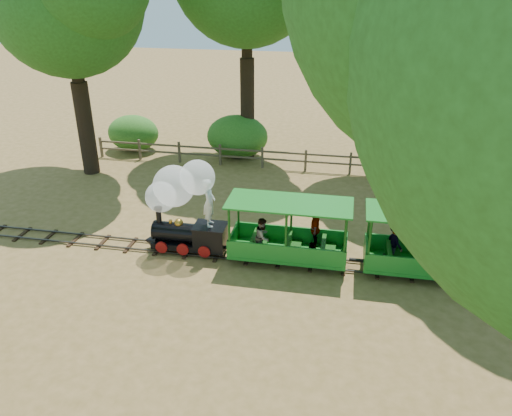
% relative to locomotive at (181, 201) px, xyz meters
% --- Properties ---
extents(ground, '(90.00, 90.00, 0.00)m').
position_rel_locomotive_xyz_m(ground, '(2.14, -0.07, -1.78)').
color(ground, '#A27B45').
rests_on(ground, ground).
extents(track, '(22.00, 1.00, 0.10)m').
position_rel_locomotive_xyz_m(track, '(2.14, -0.07, -1.71)').
color(track, '#3F3D3A').
rests_on(track, ground).
extents(locomotive, '(2.77, 1.31, 3.19)m').
position_rel_locomotive_xyz_m(locomotive, '(0.00, 0.00, 0.00)').
color(locomotive, black).
rests_on(locomotive, ground).
extents(carriage_front, '(3.75, 1.56, 1.95)m').
position_rel_locomotive_xyz_m(carriage_front, '(3.41, -0.06, -0.95)').
color(carriage_front, '#1B7B22').
rests_on(carriage_front, track).
extents(carriage_rear, '(3.75, 1.53, 1.95)m').
position_rel_locomotive_xyz_m(carriage_rear, '(7.45, -0.05, -1.00)').
color(carriage_rear, '#1B7B22').
rests_on(carriage_rear, track).
extents(fence, '(18.10, 0.10, 1.00)m').
position_rel_locomotive_xyz_m(fence, '(2.14, 7.93, -1.20)').
color(fence, brown).
rests_on(fence, ground).
extents(shrub_west, '(2.58, 1.99, 1.79)m').
position_rel_locomotive_xyz_m(shrub_west, '(-5.71, 9.23, -0.89)').
color(shrub_west, '#2D6B1E').
rests_on(shrub_west, ground).
extents(shrub_mid_w, '(2.98, 2.29, 2.06)m').
position_rel_locomotive_xyz_m(shrub_mid_w, '(-0.33, 9.23, -0.75)').
color(shrub_mid_w, '#2D6B1E').
rests_on(shrub_mid_w, ground).
extents(shrub_mid_e, '(1.83, 1.40, 1.26)m').
position_rel_locomotive_xyz_m(shrub_mid_e, '(8.42, 9.23, -1.15)').
color(shrub_mid_e, '#2D6B1E').
rests_on(shrub_mid_e, ground).
extents(shrub_east, '(2.84, 2.19, 1.97)m').
position_rel_locomotive_xyz_m(shrub_east, '(7.93, 9.23, -0.80)').
color(shrub_east, '#2D6B1E').
rests_on(shrub_east, ground).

